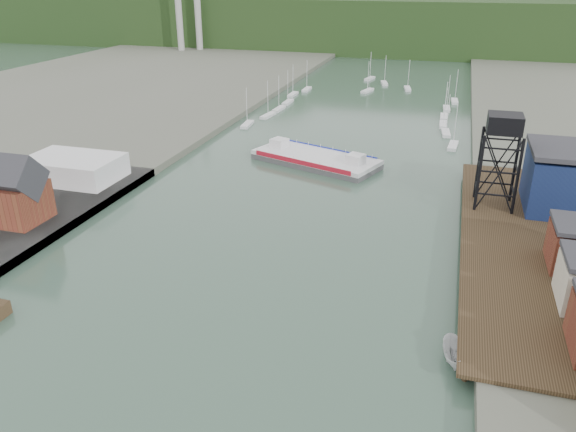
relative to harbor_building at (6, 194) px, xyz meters
The scene contains 9 objects.
ground 51.97m from the harbor_building, 35.54° to the right, with size 600.00×600.00×0.00m, color #304C3C.
east_pier 80.52m from the harbor_building, 10.75° to the left, with size 14.00×70.00×2.45m.
harbor_building is the anchor object (origin of this frame).
white_shed 20.22m from the harbor_building, 95.71° to the left, with size 18.00×12.00×4.50m, color silver.
lift_tower 82.49m from the harbor_building, 19.98° to the left, with size 6.50×6.50×16.00m.
marina_sailboats 116.48m from the harbor_building, 68.79° to the left, with size 57.71×92.65×0.90m.
distant_hills 274.04m from the harbor_building, 82.02° to the left, with size 500.00×120.00×80.00m.
chain_ferry 62.52m from the harbor_building, 49.48° to the left, with size 30.13×19.93×4.03m.
motorboat 73.48m from the harbor_building, 12.03° to the right, with size 2.14×5.70×2.20m, color silver.
Camera 1 is at (26.53, -38.63, 39.93)m, focal length 35.00 mm.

